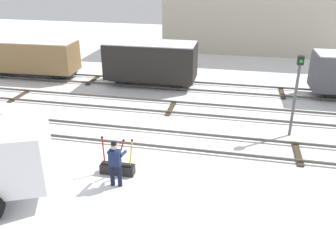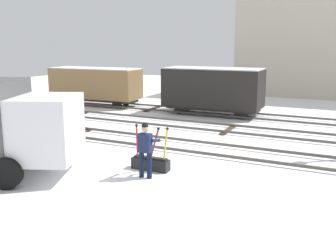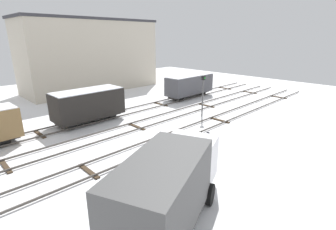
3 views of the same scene
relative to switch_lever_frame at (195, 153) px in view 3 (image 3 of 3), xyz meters
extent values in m
plane|color=white|center=(0.67, 2.77, -0.25)|extent=(60.00, 60.00, 0.00)
cube|color=#4C4742|center=(0.67, 2.05, -0.12)|extent=(44.00, 0.07, 0.10)
cube|color=#4C4742|center=(0.67, 3.49, -0.12)|extent=(44.00, 0.07, 0.10)
cube|color=#423323|center=(-5.20, 2.77, -0.21)|extent=(0.24, 1.94, 0.08)
cube|color=#423323|center=(6.54, 2.77, -0.21)|extent=(0.24, 1.94, 0.08)
cube|color=#423323|center=(18.27, 2.77, -0.21)|extent=(0.24, 1.94, 0.08)
cube|color=#4C4742|center=(0.67, 5.64, -0.12)|extent=(44.00, 0.07, 0.10)
cube|color=#4C4742|center=(0.67, 7.08, -0.12)|extent=(44.00, 0.07, 0.10)
cube|color=#423323|center=(-8.13, 6.36, -0.21)|extent=(0.24, 1.94, 0.08)
cube|color=#423323|center=(0.67, 6.36, -0.21)|extent=(0.24, 1.94, 0.08)
cube|color=#423323|center=(9.47, 6.36, -0.21)|extent=(0.24, 1.94, 0.08)
cube|color=#423323|center=(18.27, 6.36, -0.21)|extent=(0.24, 1.94, 0.08)
cube|color=#4C4742|center=(0.67, 9.21, -0.12)|extent=(44.00, 0.07, 0.10)
cube|color=#4C4742|center=(0.67, 10.65, -0.12)|extent=(44.00, 0.07, 0.10)
cube|color=#423323|center=(-5.20, 9.93, -0.21)|extent=(0.24, 1.94, 0.08)
cube|color=#423323|center=(6.54, 9.93, -0.21)|extent=(0.24, 1.94, 0.08)
cube|color=#423323|center=(18.27, 9.93, -0.21)|extent=(0.24, 1.94, 0.08)
cube|color=black|center=(0.00, 0.00, -0.07)|extent=(1.25, 0.39, 0.36)
cube|color=black|center=(0.00, 0.00, 0.14)|extent=(1.12, 0.23, 0.06)
cylinder|color=red|center=(-0.48, -0.01, 0.64)|extent=(0.08, 0.06, 1.05)
sphere|color=black|center=(-0.49, -0.01, 1.16)|extent=(0.09, 0.09, 0.09)
cylinder|color=red|center=(0.14, 0.00, 0.62)|extent=(0.34, 0.06, 1.03)
sphere|color=black|center=(0.28, 0.01, 1.12)|extent=(0.09, 0.09, 0.09)
cylinder|color=yellow|center=(0.52, 0.01, 0.63)|extent=(0.18, 0.06, 1.05)
sphere|color=black|center=(0.59, 0.01, 1.16)|extent=(0.09, 0.09, 0.09)
cylinder|color=#111831|center=(0.08, -0.72, 0.15)|extent=(0.15, 0.15, 0.80)
cylinder|color=#111831|center=(0.34, -0.72, 0.15)|extent=(0.15, 0.15, 0.80)
cube|color=#192347|center=(0.21, -0.72, 0.84)|extent=(0.39, 0.25, 0.57)
sphere|color=tan|center=(0.21, -0.72, 1.27)|extent=(0.22, 0.22, 0.22)
sphere|color=black|center=(0.21, -0.72, 1.36)|extent=(0.19, 0.19, 0.19)
cylinder|color=#192347|center=(-0.01, -0.48, 0.91)|extent=(0.12, 0.54, 0.30)
cylinder|color=#192347|center=(0.41, -0.45, 0.87)|extent=(0.12, 0.55, 0.22)
cube|color=silver|center=(-2.61, -1.85, 1.25)|extent=(2.57, 2.67, 1.90)
cube|color=black|center=(-1.78, -1.50, 1.59)|extent=(0.73, 1.66, 0.76)
cube|color=#4C4C4C|center=(-5.42, -3.04, 1.49)|extent=(5.08, 3.81, 2.37)
cylinder|color=black|center=(-2.83, -3.16, 0.20)|extent=(0.93, 0.58, 0.90)
cylinder|color=black|center=(-3.71, -1.10, 0.20)|extent=(0.93, 0.58, 0.90)
cylinder|color=#4C4C4C|center=(6.38, 4.47, 1.35)|extent=(0.12, 0.12, 3.20)
cube|color=black|center=(6.38, 4.47, 3.13)|extent=(0.24, 0.24, 0.36)
sphere|color=green|center=(6.38, 4.34, 3.13)|extent=(0.14, 0.14, 0.14)
cube|color=beige|center=(5.61, 21.81, 3.99)|extent=(16.45, 6.12, 8.47)
cube|color=#38383D|center=(5.61, 21.81, 8.37)|extent=(16.78, 6.24, 0.30)
cube|color=#2D2B28|center=(-1.31, 9.93, 0.15)|extent=(5.18, 1.40, 0.20)
cube|color=black|center=(-1.31, 9.93, 1.30)|extent=(5.46, 2.31, 2.09)
cube|color=silver|center=(-1.31, 9.93, 2.38)|extent=(5.35, 2.22, 0.06)
cylinder|color=black|center=(-3.07, 9.30, 0.10)|extent=(0.70, 0.11, 0.70)
cylinder|color=black|center=(-3.08, 10.54, 0.10)|extent=(0.70, 0.11, 0.70)
cylinder|color=black|center=(0.47, 9.33, 0.10)|extent=(0.70, 0.11, 0.70)
cylinder|color=black|center=(0.46, 10.57, 0.10)|extent=(0.70, 0.11, 0.70)
cube|color=#2D2B28|center=(11.04, 9.93, 0.15)|extent=(5.86, 1.31, 0.20)
cube|color=#4C4C51|center=(11.04, 9.93, 1.24)|extent=(6.18, 2.11, 1.97)
cube|color=white|center=(11.04, 9.93, 2.26)|extent=(6.06, 2.03, 0.06)
cylinder|color=black|center=(9.05, 9.35, 0.10)|extent=(0.70, 0.11, 0.70)
cylinder|color=black|center=(9.03, 10.45, 0.10)|extent=(0.70, 0.11, 0.70)
cylinder|color=black|center=(13.05, 9.42, 0.10)|extent=(0.70, 0.11, 0.70)
cylinder|color=black|center=(13.03, 10.52, 0.10)|extent=(0.70, 0.11, 0.70)
cylinder|color=black|center=(-7.41, 9.45, 0.10)|extent=(0.70, 0.12, 0.70)
cylinder|color=black|center=(-7.45, 10.55, 0.10)|extent=(0.70, 0.12, 0.70)
ellipsoid|color=#333338|center=(2.86, 20.91, 8.58)|extent=(0.28, 0.18, 0.11)
sphere|color=#333338|center=(2.76, 20.94, 8.61)|extent=(0.07, 0.07, 0.07)
camera|label=1|loc=(3.99, -10.14, 6.73)|focal=37.39mm
camera|label=2|loc=(5.45, -10.17, 3.72)|focal=40.21mm
camera|label=3|loc=(-10.29, -8.27, 6.44)|focal=26.76mm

